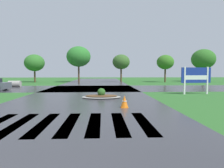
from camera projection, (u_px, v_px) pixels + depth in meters
name	position (u px, v px, depth m)	size (l,w,h in m)	color
asphalt_roadway	(83.00, 102.00, 12.30)	(9.43, 80.00, 0.01)	#35353A
asphalt_cross_road	(92.00, 88.00, 22.18)	(90.00, 8.49, 0.01)	#35353A
crosswalk_stripes	(69.00, 123.00, 7.24)	(5.85, 3.39, 0.01)	white
estate_billboard	(196.00, 76.00, 16.41)	(2.53, 0.30, 2.24)	white
median_island	(101.00, 96.00, 14.25)	(2.76, 1.73, 0.68)	#9E9B93
drainage_pipe_stack	(15.00, 84.00, 24.19)	(1.39, 0.76, 0.75)	#9E9B93
traffic_cone	(124.00, 102.00, 10.34)	(0.41, 0.41, 0.63)	orange
background_treeline	(127.00, 60.00, 34.69)	(33.27, 5.15, 6.06)	#4C3823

